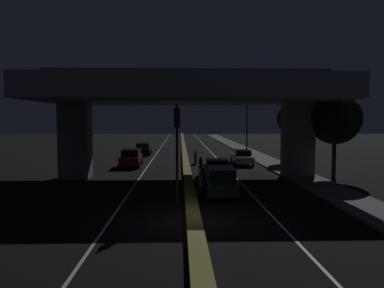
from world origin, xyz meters
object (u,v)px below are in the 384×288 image
at_px(car_dark_red_lead_oncoming, 131,157).
at_px(motorcycle_red_filtering_far, 195,158).
at_px(street_lamp, 245,115).
at_px(car_dark_green_second, 217,169).
at_px(pedestrian_on_sidewalk, 299,163).
at_px(traffic_light_left_of_median, 177,137).
at_px(car_white_third, 242,157).
at_px(motorcycle_blue_filtering_mid, 201,169).
at_px(car_dark_green_lead, 221,181).
at_px(car_black_second_oncoming, 143,149).
at_px(motorcycle_black_filtering_near, 201,186).

distance_m(car_dark_red_lead_oncoming, motorcycle_red_filtering_far, 6.28).
height_order(street_lamp, car_dark_green_second, street_lamp).
bearing_deg(pedestrian_on_sidewalk, motorcycle_red_filtering_far, 134.81).
xyz_separation_m(car_dark_green_second, car_dark_red_lead_oncoming, (-7.29, 7.73, 0.11)).
distance_m(traffic_light_left_of_median, car_white_third, 18.80).
distance_m(motorcycle_blue_filtering_mid, pedestrian_on_sidewalk, 7.73).
distance_m(car_dark_green_lead, motorcycle_blue_filtering_mid, 7.14).
distance_m(street_lamp, pedestrian_on_sidewalk, 16.20).
bearing_deg(car_dark_green_second, car_white_third, -20.02).
xyz_separation_m(motorcycle_red_filtering_far, pedestrian_on_sidewalk, (7.78, -7.83, 0.42)).
relative_size(street_lamp, car_dark_red_lead_oncoming, 1.74).
relative_size(street_lamp, motorcycle_red_filtering_far, 4.43).
height_order(car_black_second_oncoming, pedestrian_on_sidewalk, pedestrian_on_sidewalk).
relative_size(traffic_light_left_of_median, car_dark_green_lead, 1.23).
bearing_deg(car_dark_red_lead_oncoming, street_lamp, 126.07).
distance_m(car_dark_green_second, motorcycle_red_filtering_far, 9.31).
distance_m(car_dark_green_second, motorcycle_black_filtering_near, 6.76).
bearing_deg(car_white_third, car_dark_red_lead_oncoming, 97.47).
height_order(motorcycle_red_filtering_far, pedestrian_on_sidewalk, pedestrian_on_sidewalk).
bearing_deg(motorcycle_blue_filtering_mid, car_black_second_oncoming, 15.90).
bearing_deg(car_dark_green_lead, motorcycle_red_filtering_far, 5.40).
distance_m(car_dark_green_lead, pedestrian_on_sidewalk, 10.16).
height_order(street_lamp, pedestrian_on_sidewalk, street_lamp).
relative_size(car_dark_green_second, motorcycle_black_filtering_near, 2.22).
xyz_separation_m(motorcycle_blue_filtering_mid, pedestrian_on_sidewalk, (7.72, 0.34, 0.37)).
bearing_deg(car_dark_green_lead, motorcycle_blue_filtering_mid, 8.55).
height_order(car_dark_green_second, car_black_second_oncoming, car_dark_green_second).
bearing_deg(motorcycle_red_filtering_far, car_dark_red_lead_oncoming, 103.88).
xyz_separation_m(street_lamp, motorcycle_red_filtering_far, (-6.18, -7.82, -4.29)).
relative_size(car_dark_green_lead, car_dark_green_second, 0.97).
distance_m(street_lamp, motorcycle_red_filtering_far, 10.85).
distance_m(car_white_third, car_dark_red_lead_oncoming, 10.68).
relative_size(car_dark_green_second, car_white_third, 0.90).
xyz_separation_m(car_white_third, motorcycle_red_filtering_far, (-4.53, 0.39, -0.16)).
relative_size(street_lamp, pedestrian_on_sidewalk, 4.78).
height_order(car_dark_green_lead, motorcycle_black_filtering_near, car_dark_green_lead).
distance_m(car_dark_green_second, car_dark_red_lead_oncoming, 10.63).
xyz_separation_m(motorcycle_black_filtering_near, motorcycle_blue_filtering_mid, (0.39, 7.64, 0.00)).
xyz_separation_m(street_lamp, car_dark_green_second, (-4.99, -17.05, -4.13)).
distance_m(motorcycle_black_filtering_near, motorcycle_blue_filtering_mid, 7.65).
bearing_deg(street_lamp, motorcycle_blue_filtering_mid, -110.94).
relative_size(car_dark_green_lead, pedestrian_on_sidewalk, 2.41).
xyz_separation_m(car_dark_green_lead, pedestrian_on_sidewalk, (6.93, 7.43, 0.17)).
xyz_separation_m(car_dark_red_lead_oncoming, car_black_second_oncoming, (-0.03, 11.63, -0.11)).
relative_size(car_dark_green_second, car_black_second_oncoming, 0.95).
xyz_separation_m(car_dark_green_lead, motorcycle_red_filtering_far, (-0.85, 15.26, -0.25)).
bearing_deg(motorcycle_black_filtering_near, motorcycle_red_filtering_far, -5.69).
relative_size(car_white_third, motorcycle_red_filtering_far, 2.57).
xyz_separation_m(car_dark_green_second, pedestrian_on_sidewalk, (6.59, 1.40, 0.26)).
height_order(motorcycle_blue_filtering_mid, pedestrian_on_sidewalk, pedestrian_on_sidewalk).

